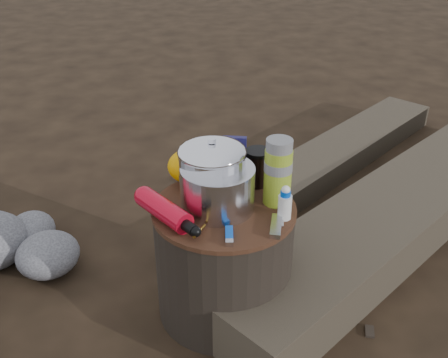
{
  "coord_description": "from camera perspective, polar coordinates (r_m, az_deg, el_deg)",
  "views": [
    {
      "loc": [
        -0.14,
        -1.27,
        1.2
      ],
      "look_at": [
        0.0,
        0.0,
        0.48
      ],
      "focal_mm": 41.94,
      "sensor_mm": 36.0,
      "label": 1
    }
  ],
  "objects": [
    {
      "name": "fuel_bottle",
      "position": [
        1.46,
        -6.55,
        -3.37
      ],
      "size": [
        0.2,
        0.24,
        0.06
      ],
      "primitive_type": null,
      "rotation": [
        0.0,
        0.0,
        0.62
      ],
      "color": "red",
      "rests_on": "stump"
    },
    {
      "name": "pot_grabber",
      "position": [
        1.49,
        6.32,
        -3.81
      ],
      "size": [
        0.07,
        0.12,
        0.01
      ],
      "primitive_type": null,
      "rotation": [
        0.0,
        0.0,
        -0.36
      ],
      "color": "silver",
      "rests_on": "stump"
    },
    {
      "name": "squeeze_bottle",
      "position": [
        1.46,
        6.65,
        -2.73
      ],
      "size": [
        0.04,
        0.04,
        0.09
      ],
      "primitive_type": "cylinder",
      "color": "silver",
      "rests_on": "stump"
    },
    {
      "name": "camping_pot",
      "position": [
        1.5,
        -1.3,
        0.75
      ],
      "size": [
        0.19,
        0.19,
        0.19
      ],
      "primitive_type": "cylinder",
      "color": "white",
      "rests_on": "stump"
    },
    {
      "name": "lighter",
      "position": [
        1.4,
        0.57,
        -5.99
      ],
      "size": [
        0.03,
        0.08,
        0.01
      ],
      "primitive_type": "cube",
      "rotation": [
        0.0,
        0.0,
        -0.1
      ],
      "color": "blue",
      "rests_on": "stump"
    },
    {
      "name": "stump",
      "position": [
        1.63,
        0.0,
        -8.81
      ],
      "size": [
        0.42,
        0.42,
        0.39
      ],
      "primitive_type": "cylinder",
      "color": "black",
      "rests_on": "ground"
    },
    {
      "name": "log_small",
      "position": [
        2.69,
        13.29,
        3.34
      ],
      "size": [
        1.17,
        1.07,
        0.11
      ],
      "primitive_type": "cube",
      "rotation": [
        0.0,
        0.0,
        -0.85
      ],
      "color": "#3D3529",
      "rests_on": "ground"
    },
    {
      "name": "foil_windscreen",
      "position": [
        1.49,
        -0.68,
        -1.01
      ],
      "size": [
        0.21,
        0.21,
        0.13
      ],
      "primitive_type": "cylinder",
      "color": "silver",
      "rests_on": "stump"
    },
    {
      "name": "ground",
      "position": [
        1.76,
        0.0,
        -13.74
      ],
      "size": [
        60.0,
        60.0,
        0.0
      ],
      "primitive_type": "plane",
      "color": "black",
      "rests_on": "ground"
    },
    {
      "name": "thermos",
      "position": [
        1.5,
        5.9,
        0.75
      ],
      "size": [
        0.08,
        0.08,
        0.2
      ],
      "primitive_type": "cylinder",
      "color": "#8DA927",
      "rests_on": "stump"
    },
    {
      "name": "food_pouch",
      "position": [
        1.62,
        0.38,
        2.15
      ],
      "size": [
        0.12,
        0.05,
        0.15
      ],
      "primitive_type": "cube",
      "rotation": [
        0.0,
        0.0,
        -0.2
      ],
      "color": "#171445",
      "rests_on": "stump"
    },
    {
      "name": "multitool",
      "position": [
        1.44,
        5.7,
        -5.13
      ],
      "size": [
        0.05,
        0.11,
        0.01
      ],
      "primitive_type": "cube",
      "rotation": [
        0.0,
        0.0,
        -0.26
      ],
      "color": "silver",
      "rests_on": "stump"
    },
    {
      "name": "stuff_sack",
      "position": [
        1.63,
        -3.29,
        1.45
      ],
      "size": [
        0.16,
        0.13,
        0.11
      ],
      "primitive_type": "ellipsoid",
      "color": "#F1A302",
      "rests_on": "stump"
    },
    {
      "name": "travel_mug",
      "position": [
        1.61,
        3.69,
        1.25
      ],
      "size": [
        0.08,
        0.08,
        0.11
      ],
      "primitive_type": "cylinder",
      "color": "black",
      "rests_on": "stump"
    },
    {
      "name": "log_main",
      "position": [
        2.22,
        19.59,
        -2.63
      ],
      "size": [
        1.85,
        1.57,
        0.18
      ],
      "primitive_type": "cube",
      "rotation": [
        0.0,
        0.0,
        -0.9
      ],
      "color": "#3D3529",
      "rests_on": "ground"
    }
  ]
}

